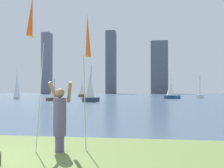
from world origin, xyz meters
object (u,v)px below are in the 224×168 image
Objects in this scene: sailboat_2 at (200,96)px; sailboat_7 at (54,93)px; sailboat_4 at (17,87)px; sailboat_5 at (171,90)px; sailboat_0 at (82,91)px; sailboat_6 at (90,89)px; kite_flag_left at (32,20)px; person at (60,117)px; kite_flag_right at (88,39)px.

sailboat_7 is at bearing -146.51° from sailboat_2.
sailboat_4 is 1.51× the size of sailboat_5.
sailboat_0 is 1.17× the size of sailboat_7.
sailboat_6 is at bearing -29.51° from sailboat_4.
sailboat_0 is (-11.65, 50.96, -2.08)m from kite_flag_left.
sailboat_5 is (6.44, 42.86, 0.63)m from person.
sailboat_2 is 0.79× the size of sailboat_4.
sailboat_7 is (9.09, -6.31, -0.95)m from sailboat_4.
sailboat_5 is 1.12× the size of sailboat_7.
sailboat_2 is at bearing 74.60° from kite_flag_left.
sailboat_2 is at bearing -8.64° from sailboat_0.
kite_flag_right is at bearing -77.64° from sailboat_6.
kite_flag_right is (1.28, 0.89, -0.34)m from kite_flag_left.
sailboat_6 is (15.17, -8.59, -0.34)m from sailboat_4.
kite_flag_right is 28.88m from sailboat_6.
person is at bearing -60.95° from sailboat_4.
sailboat_5 is at bearing 75.86° from person.
sailboat_0 is at bearing 107.15° from sailboat_6.
sailboat_5 is at bearing 80.71° from kite_flag_left.
kite_flag_right is at bearing -104.20° from sailboat_2.
sailboat_6 reaches higher than kite_flag_right.
sailboat_6 is at bearing 99.56° from kite_flag_left.
sailboat_2 is 1.34× the size of sailboat_7.
sailboat_4 reaches higher than sailboat_2.
sailboat_4 is at bearing 113.45° from person.
sailboat_2 is (11.72, 46.32, -2.75)m from kite_flag_right.
sailboat_2 reaches higher than person.
sailboat_0 is 24.95m from sailboat_2.
kite_flag_left is 1.08× the size of kite_flag_right.
sailboat_5 is at bearing 49.81° from sailboat_6.
sailboat_5 is 18.55m from sailboat_6.
kite_flag_right reaches higher than sailboat_5.
kite_flag_right is at bearing -59.86° from sailboat_4.
kite_flag_left is 0.94× the size of sailboat_2.
sailboat_0 is 19.62m from sailboat_7.
sailboat_7 reaches higher than person.
sailboat_4 reaches higher than sailboat_5.
sailboat_4 is (-8.41, -13.30, 0.76)m from sailboat_0.
sailboat_7 is at bearing -146.61° from sailboat_5.
sailboat_0 is at bearing 102.88° from kite_flag_left.
sailboat_2 is at bearing 33.80° from sailboat_5.
sailboat_0 is (-12.29, 50.57, 0.46)m from person.
sailboat_4 is (-21.35, 36.77, -0.98)m from kite_flag_right.
kite_flag_left is at bearing -145.37° from kite_flag_right.
sailboat_0 is 0.74× the size of sailboat_6.
sailboat_0 is at bearing 98.06° from person.
kite_flag_right is 0.74× the size of sailboat_6.
sailboat_4 is at bearing -168.37° from sailboat_5.
sailboat_2 is 25.52m from sailboat_6.
sailboat_4 reaches higher than sailboat_7.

